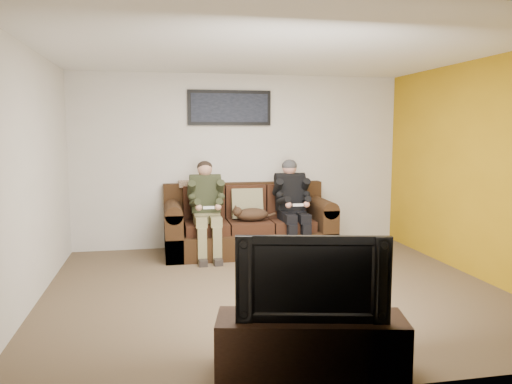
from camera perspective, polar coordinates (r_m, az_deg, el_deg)
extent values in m
plane|color=brown|center=(5.67, 2.09, -11.04)|extent=(5.00, 5.00, 0.00)
plane|color=silver|center=(5.46, 2.22, 15.90)|extent=(5.00, 5.00, 0.00)
plane|color=beige|center=(7.61, -1.78, 3.54)|extent=(5.00, 0.00, 5.00)
plane|color=beige|center=(3.28, 11.31, -1.04)|extent=(5.00, 0.00, 5.00)
plane|color=beige|center=(5.41, -24.57, 1.55)|extent=(0.00, 4.50, 4.50)
plane|color=beige|center=(6.46, 24.27, 2.34)|extent=(0.00, 4.50, 4.50)
plane|color=#B78812|center=(6.46, 24.20, 2.34)|extent=(0.00, 4.50, 4.50)
cube|color=black|center=(7.29, -0.85, -5.64)|extent=(2.40, 1.04, 0.33)
cube|color=black|center=(7.59, -1.41, -1.36)|extent=(2.40, 0.22, 0.65)
cube|color=black|center=(7.14, -9.43, -4.65)|extent=(0.24, 1.04, 0.65)
cube|color=black|center=(7.52, 7.29, -4.03)|extent=(0.24, 1.04, 0.65)
cylinder|color=black|center=(7.08, -9.48, -2.06)|extent=(0.24, 1.04, 0.24)
cylinder|color=black|center=(7.46, 7.32, -1.56)|extent=(0.24, 1.04, 0.24)
cube|color=#351B10|center=(7.10, -5.71, -4.03)|extent=(0.60, 0.65, 0.15)
cube|color=#351B10|center=(7.35, -5.97, -1.16)|extent=(0.60, 0.15, 0.48)
cube|color=#351B10|center=(7.18, -0.77, -3.87)|extent=(0.60, 0.65, 0.15)
cube|color=#351B10|center=(7.44, -1.21, -1.03)|extent=(0.60, 0.15, 0.48)
cube|color=#351B10|center=(7.32, 4.01, -3.68)|extent=(0.60, 0.65, 0.15)
cube|color=#351B10|center=(7.57, 3.41, -0.90)|extent=(0.60, 0.15, 0.48)
cube|color=#817A55|center=(7.32, -1.04, -1.33)|extent=(0.46, 0.22, 0.45)
cube|color=tan|center=(7.44, -6.93, 0.96)|extent=(0.49, 0.24, 0.09)
cube|color=#847C52|center=(7.04, -5.70, -2.91)|extent=(0.36, 0.30, 0.14)
cube|color=#282D1B|center=(7.10, -5.80, -0.39)|extent=(0.40, 0.30, 0.53)
cylinder|color=#282D1B|center=(7.09, -5.84, 1.32)|extent=(0.44, 0.18, 0.18)
sphere|color=#AB7A62|center=(7.10, -5.87, 2.62)|extent=(0.21, 0.21, 0.21)
cube|color=#847C52|center=(6.84, -6.37, -3.30)|extent=(0.15, 0.42, 0.13)
cube|color=#847C52|center=(6.86, -4.70, -3.25)|extent=(0.15, 0.42, 0.13)
cube|color=#847C52|center=(6.70, -6.18, -6.12)|extent=(0.12, 0.13, 0.48)
cube|color=#847C52|center=(6.72, -4.48, -6.06)|extent=(0.12, 0.13, 0.48)
cube|color=black|center=(6.67, -6.10, -7.94)|extent=(0.11, 0.26, 0.08)
cube|color=black|center=(6.69, -4.38, -7.88)|extent=(0.11, 0.26, 0.08)
cylinder|color=#282D1B|center=(7.00, -7.39, 0.32)|extent=(0.11, 0.30, 0.28)
cylinder|color=#282D1B|center=(7.04, -4.14, 0.39)|extent=(0.11, 0.30, 0.28)
cylinder|color=#282D1B|center=(6.80, -6.99, -1.23)|extent=(0.14, 0.32, 0.15)
cylinder|color=#282D1B|center=(6.84, -4.15, -1.15)|extent=(0.14, 0.32, 0.15)
sphere|color=#AB7A62|center=(6.70, -6.56, -1.78)|extent=(0.09, 0.09, 0.09)
sphere|color=#AB7A62|center=(6.72, -4.35, -1.72)|extent=(0.09, 0.09, 0.09)
cube|color=white|center=(6.69, -5.44, -1.78)|extent=(0.15, 0.04, 0.03)
ellipsoid|color=black|center=(7.11, -5.88, 2.87)|extent=(0.22, 0.22, 0.17)
cube|color=black|center=(7.26, 4.09, -2.59)|extent=(0.36, 0.30, 0.14)
cube|color=black|center=(7.32, 3.90, -0.15)|extent=(0.40, 0.30, 0.53)
cylinder|color=black|center=(7.31, 3.87, 1.50)|extent=(0.44, 0.18, 0.18)
sphere|color=tan|center=(7.32, 3.84, 2.77)|extent=(0.21, 0.21, 0.21)
cube|color=black|center=(7.05, 3.73, -2.96)|extent=(0.15, 0.42, 0.13)
cube|color=black|center=(7.10, 5.29, -2.90)|extent=(0.15, 0.42, 0.13)
cube|color=black|center=(6.92, 4.14, -5.69)|extent=(0.12, 0.13, 0.48)
cube|color=black|center=(6.97, 5.73, -5.60)|extent=(0.12, 0.13, 0.48)
cube|color=black|center=(6.89, 4.31, -7.45)|extent=(0.11, 0.26, 0.08)
cube|color=black|center=(6.95, 5.91, -7.35)|extent=(0.11, 0.26, 0.08)
cylinder|color=black|center=(7.19, 2.51, 0.54)|extent=(0.11, 0.30, 0.28)
cylinder|color=black|center=(7.29, 5.57, 0.60)|extent=(0.11, 0.30, 0.28)
cylinder|color=black|center=(7.00, 3.17, -0.95)|extent=(0.14, 0.32, 0.15)
cylinder|color=black|center=(7.10, 5.83, -0.88)|extent=(0.14, 0.32, 0.15)
sphere|color=tan|center=(6.91, 3.74, -1.49)|extent=(0.09, 0.09, 0.09)
sphere|color=tan|center=(6.98, 5.80, -1.42)|extent=(0.09, 0.09, 0.09)
cube|color=white|center=(6.92, 4.82, -1.48)|extent=(0.15, 0.04, 0.03)
ellipsoid|color=black|center=(7.32, 3.84, 3.00)|extent=(0.22, 0.22, 0.19)
ellipsoid|color=#452C1B|center=(7.09, -0.44, -2.60)|extent=(0.47, 0.26, 0.19)
sphere|color=#452C1B|center=(7.02, -2.16, -2.25)|extent=(0.14, 0.14, 0.14)
cone|color=#452C1B|center=(6.97, -2.28, -1.73)|extent=(0.04, 0.04, 0.04)
cone|color=#452C1B|center=(7.04, -2.37, -1.65)|extent=(0.04, 0.04, 0.04)
cylinder|color=#452C1B|center=(7.20, 1.37, -2.75)|extent=(0.26, 0.13, 0.08)
cube|color=black|center=(7.55, -3.04, 9.58)|extent=(1.25, 0.04, 0.52)
cube|color=black|center=(7.53, -3.01, 9.59)|extent=(1.15, 0.01, 0.42)
cube|color=black|center=(3.79, 6.26, -17.03)|extent=(1.41, 0.72, 0.42)
imported|color=black|center=(3.61, 6.37, -9.45)|extent=(1.07, 0.37, 0.62)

